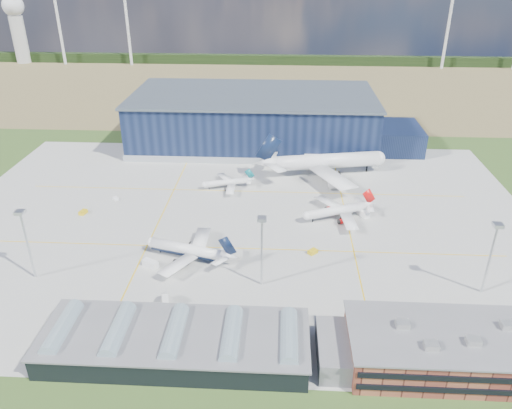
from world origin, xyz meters
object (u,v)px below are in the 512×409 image
(light_mast_east, at_px, (492,247))
(gse_van_b, at_px, (363,213))
(ops_building, at_px, (444,349))
(car_a, at_px, (497,331))
(gse_tug_a, at_px, (83,212))
(gse_tug_b, at_px, (313,252))
(airliner_widebody, at_px, (328,154))
(airliner_regional, at_px, (226,180))
(airliner_red, at_px, (337,206))
(gse_van_a, at_px, (150,264))
(light_mast_center, at_px, (262,240))
(airliner_navy, at_px, (187,244))
(airstair, at_px, (165,300))
(gse_tug_c, at_px, (275,166))
(gse_cart_b, at_px, (116,199))
(car_b, at_px, (360,326))
(light_mast_west, at_px, (25,234))
(hangar, at_px, (259,121))
(gse_cart_a, at_px, (333,183))

(light_mast_east, distance_m, gse_van_b, 55.84)
(ops_building, xyz_separation_m, car_a, (17.85, 12.00, -4.22))
(gse_tug_a, bearing_deg, ops_building, -17.87)
(ops_building, xyz_separation_m, gse_tug_b, (-28.83, 48.20, -4.11))
(airliner_widebody, height_order, airliner_regional, airliner_widebody)
(airliner_red, bearing_deg, car_a, 98.71)
(airliner_widebody, xyz_separation_m, gse_van_a, (-61.00, -77.53, -8.72))
(light_mast_center, height_order, airliner_navy, light_mast_center)
(airstair, bearing_deg, gse_van_b, 26.38)
(gse_tug_b, height_order, gse_tug_c, gse_tug_b)
(airliner_regional, relative_size, gse_tug_b, 7.41)
(gse_van_a, distance_m, gse_cart_b, 53.18)
(light_mast_east, bearing_deg, gse_cart_b, 156.90)
(airliner_widebody, height_order, gse_tug_a, airliner_widebody)
(car_a, bearing_deg, airliner_widebody, 11.77)
(airliner_red, relative_size, gse_tug_c, 9.95)
(gse_van_b, xyz_separation_m, car_b, (-9.39, -63.88, -0.67))
(airliner_red, bearing_deg, gse_van_b, 171.20)
(light_mast_east, xyz_separation_m, car_a, (-2.14, -18.00, -14.85))
(car_a, bearing_deg, light_mast_east, -15.06)
(light_mast_west, xyz_separation_m, airliner_regional, (51.79, 68.12, -11.63))
(airliner_red, xyz_separation_m, gse_cart_b, (-87.55, 10.61, -4.40))
(gse_tug_b, distance_m, gse_tug_c, 75.17)
(gse_tug_a, xyz_separation_m, gse_van_b, (106.80, 4.45, 0.49))
(gse_tug_a, distance_m, gse_tug_b, 89.52)
(car_b, bearing_deg, gse_tug_c, 5.84)
(ops_building, distance_m, gse_van_a, 89.09)
(gse_van_a, height_order, gse_cart_b, gse_van_a)
(gse_van_b, bearing_deg, car_a, -95.62)
(hangar, relative_size, gse_cart_a, 43.16)
(light_mast_east, relative_size, gse_van_b, 4.42)
(light_mast_west, distance_m, airliner_regional, 86.36)
(airliner_red, bearing_deg, airstair, 23.66)
(gse_tug_c, relative_size, airstair, 0.69)
(light_mast_center, xyz_separation_m, gse_cart_a, (27.35, 73.78, -14.70))
(airliner_navy, xyz_separation_m, airliner_widebody, (50.11, 71.91, 4.54))
(airliner_widebody, bearing_deg, airliner_navy, -136.29)
(gse_cart_b, bearing_deg, airliner_red, -51.21)
(light_mast_east, xyz_separation_m, airliner_regional, (-83.21, 68.12, -11.63))
(car_a, bearing_deg, airstair, 77.37)
(airliner_navy, xyz_separation_m, car_b, (51.97, -31.09, -4.77))
(light_mast_west, distance_m, car_a, 134.89)
(gse_tug_b, xyz_separation_m, car_a, (46.68, -36.20, -0.10))
(ops_building, distance_m, airliner_navy, 82.07)
(gse_tug_a, height_order, gse_van_b, gse_van_b)
(airliner_regional, bearing_deg, light_mast_west, 35.56)
(gse_cart_a, bearing_deg, airliner_widebody, 124.07)
(light_mast_center, height_order, airstair, light_mast_center)
(hangar, xyz_separation_m, gse_cart_a, (34.54, -51.02, -10.89))
(gse_van_b, bearing_deg, airliner_regional, 129.86)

